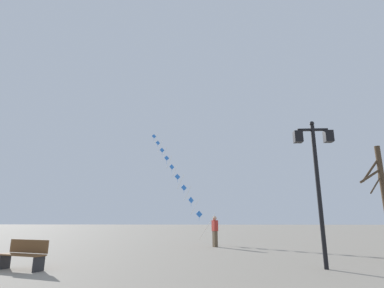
{
  "coord_description": "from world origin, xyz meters",
  "views": [
    {
      "loc": [
        -1.18,
        -0.47,
        1.51
      ],
      "look_at": [
        -2.09,
        16.53,
        5.8
      ],
      "focal_mm": 28.18,
      "sensor_mm": 36.0,
      "label": 1
    }
  ],
  "objects_px": {
    "twin_lantern_lamp_post": "(316,163)",
    "park_bench": "(24,255)",
    "kite_flyer": "(215,231)",
    "kite_train": "(174,171)",
    "bare_tree": "(384,197)"
  },
  "relations": [
    {
      "from": "twin_lantern_lamp_post",
      "to": "park_bench",
      "type": "relative_size",
      "value": 2.94
    },
    {
      "from": "kite_flyer",
      "to": "kite_train",
      "type": "bearing_deg",
      "value": -0.29
    },
    {
      "from": "bare_tree",
      "to": "park_bench",
      "type": "height_order",
      "value": "bare_tree"
    },
    {
      "from": "kite_flyer",
      "to": "bare_tree",
      "type": "distance_m",
      "value": 8.78
    },
    {
      "from": "kite_train",
      "to": "kite_flyer",
      "type": "distance_m",
      "value": 9.0
    },
    {
      "from": "park_bench",
      "to": "kite_flyer",
      "type": "bearing_deg",
      "value": 72.22
    },
    {
      "from": "bare_tree",
      "to": "park_bench",
      "type": "xyz_separation_m",
      "value": [
        -12.88,
        -3.05,
        -1.97
      ]
    },
    {
      "from": "bare_tree",
      "to": "kite_train",
      "type": "bearing_deg",
      "value": 128.59
    },
    {
      "from": "kite_flyer",
      "to": "park_bench",
      "type": "height_order",
      "value": "kite_flyer"
    },
    {
      "from": "twin_lantern_lamp_post",
      "to": "kite_train",
      "type": "xyz_separation_m",
      "value": [
        -6.53,
        14.9,
        2.12
      ]
    },
    {
      "from": "kite_train",
      "to": "kite_flyer",
      "type": "xyz_separation_m",
      "value": [
        3.21,
        -7.05,
        -4.59
      ]
    },
    {
      "from": "kite_flyer",
      "to": "bare_tree",
      "type": "relative_size",
      "value": 0.38
    },
    {
      "from": "kite_flyer",
      "to": "bare_tree",
      "type": "height_order",
      "value": "bare_tree"
    },
    {
      "from": "park_bench",
      "to": "bare_tree",
      "type": "bearing_deg",
      "value": 31.47
    },
    {
      "from": "twin_lantern_lamp_post",
      "to": "kite_flyer",
      "type": "height_order",
      "value": "twin_lantern_lamp_post"
    }
  ]
}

